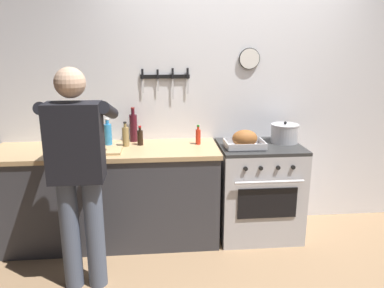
{
  "coord_description": "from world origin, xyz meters",
  "views": [
    {
      "loc": [
        -0.71,
        -2.24,
        1.79
      ],
      "look_at": [
        -0.43,
        0.85,
        0.96
      ],
      "focal_mm": 34.3,
      "sensor_mm": 36.0,
      "label": 1
    }
  ],
  "objects": [
    {
      "name": "bottle_wine_red",
      "position": [
        -0.96,
        1.23,
        1.04
      ],
      "size": [
        0.07,
        0.07,
        0.33
      ],
      "color": "#47141E",
      "rests_on": "counter_block"
    },
    {
      "name": "bottle_hot_sauce",
      "position": [
        -0.36,
        1.07,
        0.98
      ],
      "size": [
        0.05,
        0.05,
        0.18
      ],
      "color": "red",
      "rests_on": "counter_block"
    },
    {
      "name": "bottle_soy_sauce",
      "position": [
        -0.89,
        1.09,
        0.97
      ],
      "size": [
        0.05,
        0.05,
        0.18
      ],
      "color": "black",
      "rests_on": "counter_block"
    },
    {
      "name": "stove",
      "position": [
        0.22,
        0.99,
        0.45
      ],
      "size": [
        0.76,
        0.67,
        0.9
      ],
      "color": "#BCBCC1",
      "rests_on": "ground"
    },
    {
      "name": "wall_back",
      "position": [
        -0.0,
        1.35,
        1.3
      ],
      "size": [
        6.0,
        0.13,
        2.6
      ],
      "color": "silver",
      "rests_on": "ground"
    },
    {
      "name": "bottle_vinegar",
      "position": [
        -1.02,
        1.06,
        0.99
      ],
      "size": [
        0.06,
        0.06,
        0.23
      ],
      "color": "#997F4C",
      "rests_on": "counter_block"
    },
    {
      "name": "stock_pot",
      "position": [
        0.48,
        1.07,
        0.99
      ],
      "size": [
        0.26,
        0.26,
        0.2
      ],
      "color": "#B7B7BC",
      "rests_on": "stove"
    },
    {
      "name": "cutting_board",
      "position": [
        -1.23,
        0.88,
        0.91
      ],
      "size": [
        0.36,
        0.24,
        0.02
      ],
      "primitive_type": "cube",
      "color": "tan",
      "rests_on": "counter_block"
    },
    {
      "name": "roasting_pan",
      "position": [
        0.05,
        0.9,
        0.97
      ],
      "size": [
        0.35,
        0.26,
        0.17
      ],
      "color": "#B7B7BC",
      "rests_on": "stove"
    },
    {
      "name": "counter_block",
      "position": [
        -1.2,
        0.99,
        0.45
      ],
      "size": [
        2.03,
        0.65,
        0.9
      ],
      "color": "#38383D",
      "rests_on": "ground"
    },
    {
      "name": "person_cook",
      "position": [
        -1.3,
        0.32,
        0.95
      ],
      "size": [
        0.51,
        0.63,
        1.66
      ],
      "rotation": [
        0.0,
        0.0,
        1.34
      ],
      "color": "#4C566B",
      "rests_on": "ground"
    },
    {
      "name": "bottle_dish_soap",
      "position": [
        -1.19,
        1.13,
        1.0
      ],
      "size": [
        0.07,
        0.07,
        0.25
      ],
      "color": "#338CCC",
      "rests_on": "counter_block"
    }
  ]
}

